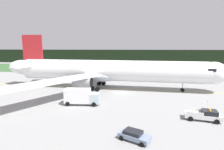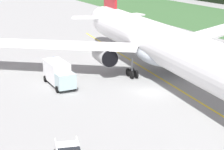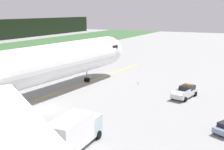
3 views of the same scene
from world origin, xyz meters
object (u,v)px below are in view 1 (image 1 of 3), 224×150
ops_pickup_truck (204,115)px  staff_car (134,135)px  catering_truck (81,96)px  airliner (108,71)px

ops_pickup_truck → staff_car: 13.62m
ops_pickup_truck → catering_truck: catering_truck is taller
ops_pickup_truck → catering_truck: size_ratio=0.82×
airliner → ops_pickup_truck: airliner is taller
catering_truck → ops_pickup_truck: bearing=-15.0°
catering_truck → staff_car: size_ratio=1.63×
staff_car → airliner: bearing=103.1°
ops_pickup_truck → staff_car: ops_pickup_truck is taller
airliner → staff_car: (6.47, -27.77, -4.33)m
ops_pickup_truck → staff_car: size_ratio=1.33×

